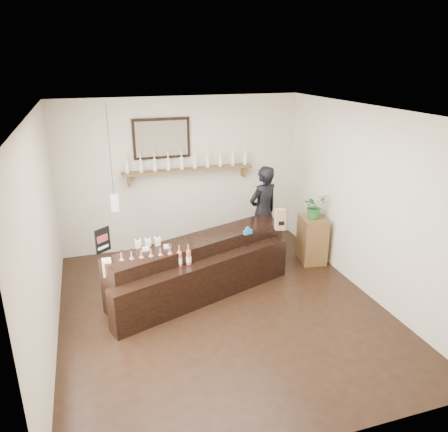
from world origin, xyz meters
name	(u,v)px	position (x,y,z in m)	size (l,w,h in m)	color
ground	(222,309)	(0.00, 0.00, 0.00)	(5.00, 5.00, 0.00)	black
room_shell	(222,197)	(0.00, 0.00, 1.70)	(5.00, 5.00, 5.00)	beige
back_wall_decor	(174,157)	(-0.16, 2.37, 1.76)	(2.66, 0.96, 1.69)	brown
counter	(201,268)	(-0.15, 0.59, 0.40)	(3.00, 1.79, 0.98)	black
promo_sign	(103,240)	(-1.56, 0.65, 1.02)	(0.22, 0.17, 0.36)	black
paper_bag	(280,219)	(1.18, 0.69, 1.01)	(0.17, 0.13, 0.34)	#A4774F
tape_dispenser	(248,231)	(0.62, 0.65, 0.88)	(0.15, 0.09, 0.12)	#196DB4
side_cabinet	(312,239)	(2.00, 1.06, 0.41)	(0.49, 0.62, 0.81)	brown
potted_plant	(315,206)	(2.00, 1.06, 1.02)	(0.38, 0.33, 0.43)	#2B6D32
shopkeeper	(263,206)	(1.25, 1.55, 0.95)	(0.69, 0.45, 1.89)	black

